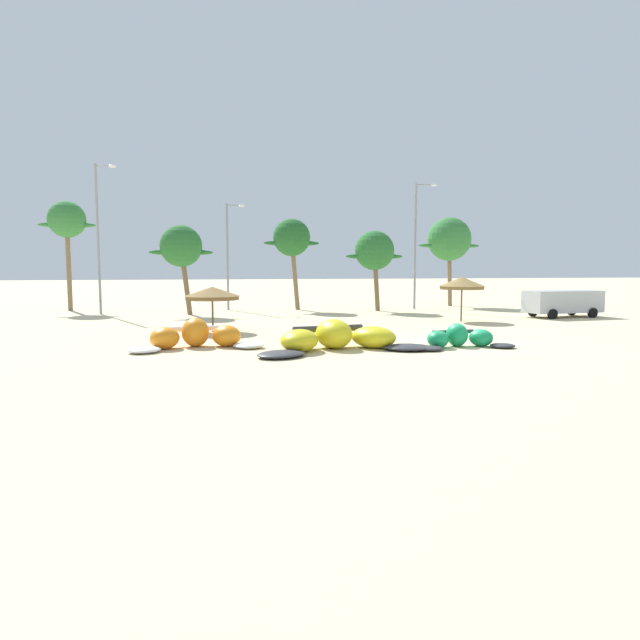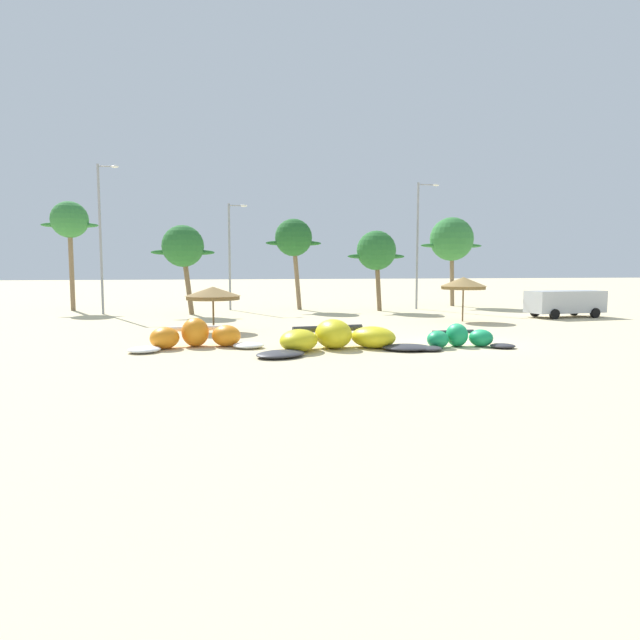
{
  "view_description": "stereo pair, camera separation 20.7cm",
  "coord_description": "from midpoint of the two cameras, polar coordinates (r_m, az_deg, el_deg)",
  "views": [
    {
      "loc": [
        -11.27,
        -23.41,
        3.5
      ],
      "look_at": [
        -6.19,
        2.0,
        1.0
      ],
      "focal_mm": 31.1,
      "sensor_mm": 36.0,
      "label": 1
    },
    {
      "loc": [
        -11.06,
        -23.45,
        3.5
      ],
      "look_at": [
        -6.19,
        2.0,
        1.0
      ],
      "focal_mm": 31.1,
      "sensor_mm": 36.0,
      "label": 2
    }
  ],
  "objects": [
    {
      "name": "palm_left",
      "position": [
        41.58,
        -14.24,
        7.3
      ],
      "size": [
        4.53,
        3.02,
        6.5
      ],
      "color": "brown",
      "rests_on": "ground"
    },
    {
      "name": "lamppost_west_center",
      "position": [
        45.38,
        -9.47,
        7.04
      ],
      "size": [
        1.56,
        0.24,
        8.52
      ],
      "color": "gray",
      "rests_on": "ground"
    },
    {
      "name": "palm_left_of_gap",
      "position": [
        45.21,
        -3.06,
        8.36
      ],
      "size": [
        4.52,
        3.01,
        7.35
      ],
      "color": "#7F6647",
      "rests_on": "ground"
    },
    {
      "name": "kite_far_left",
      "position": [
        24.61,
        -12.87,
        -1.67
      ],
      "size": [
        5.93,
        2.98,
        1.26
      ],
      "color": "white",
      "rests_on": "ground"
    },
    {
      "name": "kite_left",
      "position": [
        23.43,
        1.53,
        -1.9
      ],
      "size": [
        7.86,
        4.17,
        1.25
      ],
      "color": "#333338",
      "rests_on": "ground"
    },
    {
      "name": "palm_leftmost",
      "position": [
        48.43,
        -24.71,
        9.21
      ],
      "size": [
        4.3,
        2.87,
        8.63
      ],
      "color": "#7F6647",
      "rests_on": "ground"
    },
    {
      "name": "beach_umbrella_near_van",
      "position": [
        30.26,
        -11.22,
        2.73
      ],
      "size": [
        2.99,
        2.99,
        2.43
      ],
      "color": "brown",
      "rests_on": "ground"
    },
    {
      "name": "beach_umbrella_middle",
      "position": [
        36.57,
        14.24,
        3.7
      ],
      "size": [
        2.92,
        2.92,
        2.84
      ],
      "color": "brown",
      "rests_on": "ground"
    },
    {
      "name": "palm_center_left",
      "position": [
        44.09,
        5.5,
        7.06
      ],
      "size": [
        4.65,
        3.1,
        6.32
      ],
      "color": "brown",
      "rests_on": "ground"
    },
    {
      "name": "ground_plane",
      "position": [
        26.19,
        14.06,
        -2.34
      ],
      "size": [
        260.0,
        260.0,
        0.0
      ],
      "primitive_type": "plane",
      "color": "beige"
    },
    {
      "name": "parked_van",
      "position": [
        41.88,
        23.45,
        1.76
      ],
      "size": [
        5.51,
        2.62,
        1.84
      ],
      "color": "#B2B7BC",
      "rests_on": "ground"
    },
    {
      "name": "kite_left_of_center",
      "position": [
        24.9,
        13.94,
        -1.83
      ],
      "size": [
        4.68,
        2.2,
        1.02
      ],
      "color": "#333338",
      "rests_on": "ground"
    },
    {
      "name": "lamppost_west",
      "position": [
        43.88,
        -21.88,
        8.34
      ],
      "size": [
        1.53,
        0.24,
        10.89
      ],
      "color": "gray",
      "rests_on": "ground"
    },
    {
      "name": "lamppost_east_center",
      "position": [
        46.56,
        9.82,
        8.15
      ],
      "size": [
        1.88,
        0.24,
        10.29
      ],
      "color": "gray",
      "rests_on": "ground"
    },
    {
      "name": "palm_center_right",
      "position": [
        50.78,
        13.04,
        8.05
      ],
      "size": [
        5.74,
        3.83,
        7.84
      ],
      "color": "#7F6647",
      "rests_on": "ground"
    }
  ]
}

